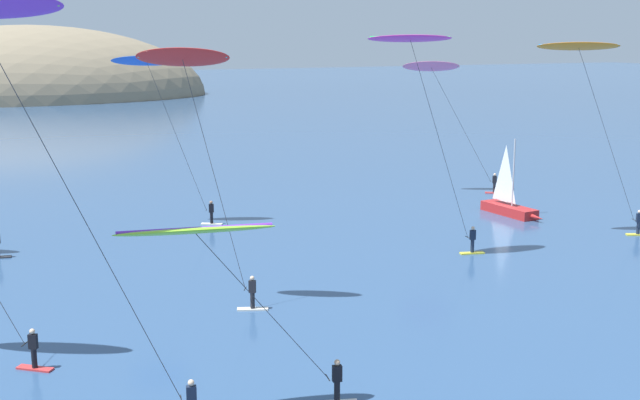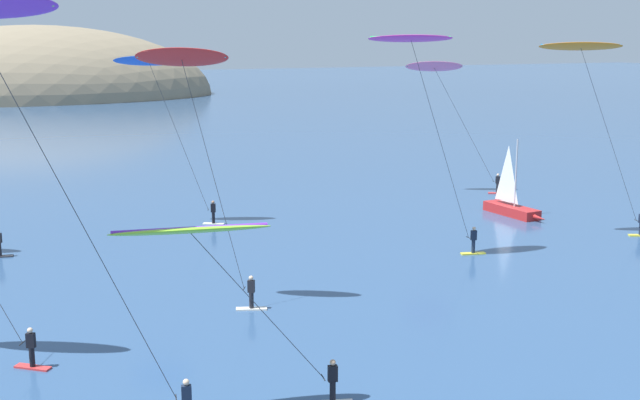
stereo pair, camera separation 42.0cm
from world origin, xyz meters
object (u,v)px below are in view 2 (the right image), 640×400
object	(u,v)px
kitesurfer_red	(188,80)
kitesurfer_orange	(586,63)
kitesurfer_lime	(205,246)
kitesurfer_blue	(155,75)
kitesurfer_pink	(440,78)
sailboat_near	(514,207)
kitesurfer_magenta	(416,56)

from	to	relation	value
kitesurfer_red	kitesurfer_orange	world-z (taller)	kitesurfer_orange
kitesurfer_lime	kitesurfer_orange	xyz separation A→B (m)	(29.74, 14.40, 5.22)
kitesurfer_blue	kitesurfer_pink	world-z (taller)	kitesurfer_blue
sailboat_near	kitesurfer_red	size ratio (longest dim) A/B	0.47
sailboat_near	kitesurfer_orange	world-z (taller)	kitesurfer_orange
kitesurfer_magenta	kitesurfer_blue	distance (m)	18.95
kitesurfer_pink	kitesurfer_lime	bearing A→B (deg)	-133.91
kitesurfer_blue	kitesurfer_red	distance (m)	18.31
kitesurfer_lime	kitesurfer_blue	distance (m)	30.31
kitesurfer_pink	kitesurfer_orange	xyz separation A→B (m)	(-0.03, -16.53, 1.69)
sailboat_near	kitesurfer_lime	distance (m)	37.28
kitesurfer_blue	kitesurfer_orange	xyz separation A→B (m)	(23.98, -15.05, 0.95)
kitesurfer_blue	kitesurfer_orange	bearing A→B (deg)	-32.12
kitesurfer_magenta	kitesurfer_pink	distance (m)	21.10
kitesurfer_magenta	kitesurfer_lime	world-z (taller)	kitesurfer_magenta
sailboat_near	kitesurfer_red	world-z (taller)	kitesurfer_red
kitesurfer_pink	kitesurfer_orange	bearing A→B (deg)	-90.11
kitesurfer_pink	kitesurfer_orange	distance (m)	16.61
kitesurfer_lime	kitesurfer_red	world-z (taller)	kitesurfer_red
kitesurfer_red	kitesurfer_pink	world-z (taller)	kitesurfer_red
kitesurfer_lime	kitesurfer_red	xyz separation A→B (m)	(2.87, 11.37, 4.87)
kitesurfer_red	sailboat_near	bearing A→B (deg)	19.84
sailboat_near	kitesurfer_pink	size ratio (longest dim) A/B	0.53
sailboat_near	kitesurfer_orange	xyz separation A→B (m)	(-0.42, -6.82, 10.73)
kitesurfer_blue	kitesurfer_red	xyz separation A→B (m)	(-2.89, -18.07, 0.61)
kitesurfer_lime	kitesurfer_pink	xyz separation A→B (m)	(29.77, 30.92, 3.53)
kitesurfer_magenta	kitesurfer_red	bearing A→B (deg)	-168.42
kitesurfer_lime	kitesurfer_blue	bearing A→B (deg)	78.93
sailboat_near	kitesurfer_pink	xyz separation A→B (m)	(-0.39, 9.71, 9.04)
kitesurfer_blue	kitesurfer_pink	xyz separation A→B (m)	(24.01, 1.48, -0.73)
kitesurfer_magenta	kitesurfer_lime	xyz separation A→B (m)	(-17.01, -14.27, -5.76)
kitesurfer_red	kitesurfer_orange	bearing A→B (deg)	6.42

